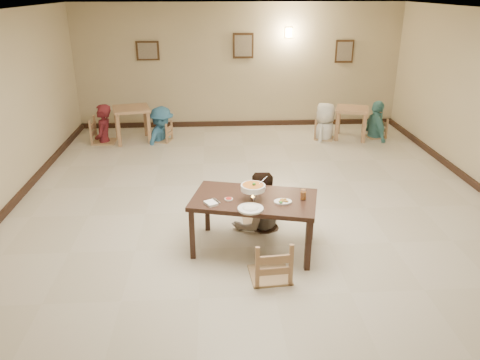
{
  "coord_description": "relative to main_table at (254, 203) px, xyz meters",
  "views": [
    {
      "loc": [
        -0.69,
        -6.7,
        3.33
      ],
      "look_at": [
        -0.32,
        -0.63,
        0.81
      ],
      "focal_mm": 35.0,
      "sensor_mm": 36.0,
      "label": 1
    }
  ],
  "objects": [
    {
      "name": "drink_glass",
      "position": [
        0.63,
        -0.09,
        0.15
      ],
      "size": [
        0.07,
        0.07,
        0.15
      ],
      "color": "white",
      "rests_on": "main_table"
    },
    {
      "name": "napkin_cutlery",
      "position": [
        -0.57,
        -0.16,
        0.1
      ],
      "size": [
        0.23,
        0.27,
        0.03
      ],
      "color": "white",
      "rests_on": "main_table"
    },
    {
      "name": "bg_table_left",
      "position": [
        -2.36,
        4.98,
        -0.03
      ],
      "size": [
        0.96,
        0.96,
        0.79
      ],
      "rotation": [
        0.0,
        0.0,
        0.25
      ],
      "color": "tan",
      "rests_on": "floor"
    },
    {
      "name": "main_diner",
      "position": [
        0.14,
        0.65,
        0.18
      ],
      "size": [
        0.99,
        0.86,
        1.72
      ],
      "primitive_type": "imported",
      "rotation": [
        0.0,
        0.0,
        3.44
      ],
      "color": "gray",
      "rests_on": "floor"
    },
    {
      "name": "picture_a",
      "position": [
        -2.04,
        6.09,
        1.22
      ],
      "size": [
        0.55,
        0.04,
        0.45
      ],
      "color": "#352212",
      "rests_on": "wall_back"
    },
    {
      "name": "bg_diner_d",
      "position": [
        3.35,
        4.94,
        0.19
      ],
      "size": [
        0.51,
        1.05,
        1.74
      ],
      "primitive_type": "imported",
      "rotation": [
        0.0,
        0.0,
        1.66
      ],
      "color": "teal",
      "rests_on": "floor"
    },
    {
      "name": "bg_chair_rl",
      "position": [
        2.1,
        4.88,
        -0.23
      ],
      "size": [
        0.42,
        0.42,
        0.9
      ],
      "rotation": [
        0.0,
        0.0,
        1.23
      ],
      "color": "tan",
      "rests_on": "floor"
    },
    {
      "name": "picture_b",
      "position": [
        0.26,
        6.09,
        1.32
      ],
      "size": [
        0.5,
        0.04,
        0.6
      ],
      "color": "#352212",
      "rests_on": "wall_back"
    },
    {
      "name": "bg_diner_a",
      "position": [
        -3.02,
        4.91,
        0.21
      ],
      "size": [
        0.45,
        0.66,
        1.77
      ],
      "primitive_type": "imported",
      "rotation": [
        0.0,
        0.0,
        4.68
      ],
      "color": "maroon",
      "rests_on": "floor"
    },
    {
      "name": "rice_plate_far",
      "position": [
        0.05,
        0.29,
        0.09
      ],
      "size": [
        0.28,
        0.28,
        0.06
      ],
      "color": "white",
      "rests_on": "main_table"
    },
    {
      "name": "wall_back",
      "position": [
        0.16,
        6.13,
        0.82
      ],
      "size": [
        10.0,
        0.0,
        10.0
      ],
      "primitive_type": "plane",
      "rotation": [
        1.57,
        0.0,
        0.0
      ],
      "color": "#C0AF88",
      "rests_on": "floor"
    },
    {
      "name": "bg_chair_rr",
      "position": [
        3.35,
        4.94,
        -0.24
      ],
      "size": [
        0.41,
        0.41,
        0.88
      ],
      "rotation": [
        0.0,
        0.0,
        -1.4
      ],
      "color": "tan",
      "rests_on": "floor"
    },
    {
      "name": "floor",
      "position": [
        0.16,
        1.13,
        -0.68
      ],
      "size": [
        10.0,
        10.0,
        0.0
      ],
      "primitive_type": "plane",
      "color": "beige",
      "rests_on": "ground"
    },
    {
      "name": "curry_warmer",
      "position": [
        -0.02,
        -0.05,
        0.25
      ],
      "size": [
        0.36,
        0.32,
        0.29
      ],
      "color": "silver",
      "rests_on": "main_table"
    },
    {
      "name": "chili_dish",
      "position": [
        -0.34,
        -0.04,
        0.09
      ],
      "size": [
        0.11,
        0.11,
        0.02
      ],
      "color": "white",
      "rests_on": "main_table"
    },
    {
      "name": "fried_plate",
      "position": [
        0.36,
        -0.16,
        0.1
      ],
      "size": [
        0.23,
        0.23,
        0.05
      ],
      "color": "white",
      "rests_on": "main_table"
    },
    {
      "name": "bg_table_right",
      "position": [
        2.72,
        4.89,
        -0.09
      ],
      "size": [
        0.91,
        0.91,
        0.72
      ],
      "rotation": [
        0.0,
        0.0,
        -0.31
      ],
      "color": "tan",
      "rests_on": "floor"
    },
    {
      "name": "chair_near",
      "position": [
        0.14,
        -0.68,
        -0.16
      ],
      "size": [
        0.49,
        0.49,
        1.04
      ],
      "rotation": [
        0.0,
        0.0,
        3.23
      ],
      "color": "tan",
      "rests_on": "floor"
    },
    {
      "name": "baseboard_left",
      "position": [
        -3.81,
        1.13,
        -0.62
      ],
      "size": [
        0.06,
        10.0,
        0.12
      ],
      "primitive_type": "cube",
      "color": "black",
      "rests_on": "floor"
    },
    {
      "name": "picture_c",
      "position": [
        2.76,
        6.09,
        1.17
      ],
      "size": [
        0.45,
        0.04,
        0.55
      ],
      "color": "#352212",
      "rests_on": "wall_back"
    },
    {
      "name": "bg_chair_lr",
      "position": [
        -1.7,
        4.94,
        -0.25
      ],
      "size": [
        0.41,
        0.41,
        0.86
      ],
      "rotation": [
        0.0,
        0.0,
        -1.85
      ],
      "color": "tan",
      "rests_on": "floor"
    },
    {
      "name": "wall_sconce",
      "position": [
        1.36,
        6.09,
        1.62
      ],
      "size": [
        0.16,
        0.05,
        0.22
      ],
      "primitive_type": "cube",
      "color": "#FFD88C",
      "rests_on": "wall_back"
    },
    {
      "name": "baseboard_back",
      "position": [
        0.16,
        6.1,
        -0.62
      ],
      "size": [
        8.0,
        0.06,
        0.12
      ],
      "primitive_type": "cube",
      "color": "black",
      "rests_on": "floor"
    },
    {
      "name": "chair_far",
      "position": [
        0.11,
        0.78,
        -0.25
      ],
      "size": [
        0.41,
        0.41,
        0.86
      ],
      "rotation": [
        0.0,
        0.0,
        0.03
      ],
      "color": "tan",
      "rests_on": "floor"
    },
    {
      "name": "rice_plate_near",
      "position": [
        -0.08,
        -0.34,
        0.1
      ],
      "size": [
        0.32,
        0.32,
        0.07
      ],
      "color": "white",
      "rests_on": "main_table"
    },
    {
      "name": "main_table",
      "position": [
        0.0,
        0.0,
        0.0
      ],
      "size": [
        1.79,
        1.28,
        0.76
      ],
      "rotation": [
        0.0,
        0.0,
        -0.25
      ],
      "color": "#351F16",
      "rests_on": "floor"
    },
    {
      "name": "bg_diner_b",
      "position": [
        -1.7,
        4.94,
        0.13
      ],
      "size": [
        0.99,
        1.2,
        1.62
      ],
      "primitive_type": "imported",
      "rotation": [
        0.0,
        0.0,
        1.12
      ],
      "color": "#33698D",
      "rests_on": "floor"
    },
    {
      "name": "bg_diner_c",
      "position": [
        2.1,
        4.88,
        0.18
      ],
      "size": [
        0.88,
        0.99,
        1.71
      ],
      "primitive_type": "imported",
      "rotation": [
        0.0,
        0.0,
        4.2
      ],
      "color": "silver",
      "rests_on": "floor"
    },
    {
      "name": "ceiling",
      "position": [
        0.16,
        1.13,
        2.32
      ],
      "size": [
        10.0,
        10.0,
        0.0
      ],
      "primitive_type": "plane",
      "color": "silver",
      "rests_on": "wall_back"
    },
    {
      "name": "bg_chair_ll",
      "position": [
        -3.02,
        4.91,
        -0.14
      ],
      "size": [
        0.51,
        0.51,
        1.09
      ],
      "rotation": [
        0.0,
        0.0,
        1.56
      ],
      "color": "tan",
      "rests_on": "floor"
    }
  ]
}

